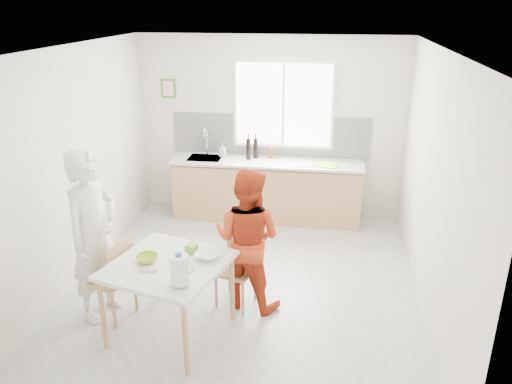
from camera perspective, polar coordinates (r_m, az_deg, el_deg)
ground at (r=6.03m, az=-1.24°, el=-10.42°), size 4.50×4.50×0.00m
room_shell at (r=5.35m, az=-1.38°, el=4.74°), size 4.50×4.50×4.50m
window at (r=7.46m, az=3.16°, el=9.89°), size 1.50×0.06×1.30m
backsplash at (r=7.60m, az=1.59°, el=6.45°), size 3.00×0.02×0.65m
picture_frame at (r=7.79m, az=-9.99°, el=11.58°), size 0.22×0.03×0.28m
kitchen_counter at (r=7.58m, az=1.22°, el=-0.02°), size 2.84×0.64×1.37m
dining_table at (r=4.94m, az=-10.01°, el=-8.86°), size 1.27×1.27×0.80m
chair_left at (r=5.42m, az=-15.96°, el=-9.17°), size 0.51×0.51×0.90m
chair_far at (r=5.52m, az=-2.07°, el=-8.27°), size 0.46×0.46×0.81m
person_white at (r=5.35m, az=-18.04°, el=-4.82°), size 0.60×0.76×1.82m
person_red at (r=5.31m, az=-1.01°, el=-5.39°), size 0.89×0.78×1.57m
bowl_green at (r=4.95m, az=-12.36°, el=-7.43°), size 0.26×0.26×0.07m
bowl_white at (r=4.92m, az=-5.55°, el=-7.21°), size 0.30×0.30×0.06m
milk_jug at (r=4.46m, az=-8.69°, el=-8.72°), size 0.23×0.17×0.30m
green_box at (r=5.03m, az=-7.38°, el=-6.44°), size 0.12×0.12×0.09m
spoon at (r=4.78m, az=-12.36°, el=-8.85°), size 0.16×0.02×0.01m
cutting_board at (r=7.27m, az=7.97°, el=3.09°), size 0.41×0.36×0.01m
wine_bottle_a at (r=7.44m, az=-0.89°, el=4.95°), size 0.07×0.07×0.32m
wine_bottle_b at (r=7.51m, az=-0.04°, el=5.04°), size 0.07×0.07×0.30m
jar_amber at (r=7.53m, az=1.73°, el=4.52°), size 0.06×0.06×0.16m
soap_bottle at (r=7.61m, az=-3.86°, el=4.83°), size 0.09×0.10×0.20m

